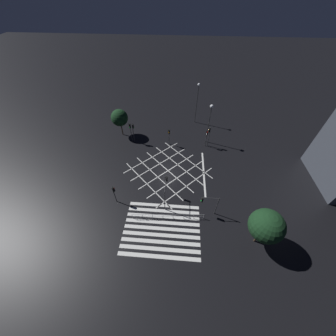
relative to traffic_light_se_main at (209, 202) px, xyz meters
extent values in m
plane|color=black|center=(-6.03, 7.80, -2.82)|extent=(200.00, 200.00, 0.00)
cube|color=silver|center=(-6.03, 0.73, -2.82)|extent=(10.19, 0.50, 0.01)
cube|color=silver|center=(-6.03, -0.17, -2.82)|extent=(10.19, 0.50, 0.01)
cube|color=silver|center=(-6.03, -1.07, -2.82)|extent=(10.19, 0.50, 0.01)
cube|color=silver|center=(-6.03, -1.97, -2.82)|extent=(10.19, 0.50, 0.01)
cube|color=silver|center=(-6.03, -2.87, -2.82)|extent=(10.19, 0.50, 0.01)
cube|color=silver|center=(-6.03, -3.77, -2.82)|extent=(10.19, 0.50, 0.01)
cube|color=silver|center=(-6.03, -4.67, -2.82)|extent=(10.19, 0.50, 0.01)
cube|color=silver|center=(-6.03, -5.57, -2.82)|extent=(10.19, 0.50, 0.01)
cube|color=silver|center=(-6.03, -6.47, -2.82)|extent=(10.19, 0.50, 0.01)
cube|color=silver|center=(-2.82, 4.59, -2.82)|extent=(8.91, 8.91, 0.01)
cube|color=silver|center=(-9.23, 4.59, -2.82)|extent=(8.91, 8.91, 0.01)
cube|color=silver|center=(-4.43, 6.19, -2.82)|extent=(8.91, 8.91, 0.01)
cube|color=silver|center=(-7.63, 6.19, -2.82)|extent=(8.91, 8.91, 0.01)
cube|color=silver|center=(-6.03, 7.80, -2.82)|extent=(8.91, 8.91, 0.01)
cube|color=silver|center=(-6.03, 7.80, -2.82)|extent=(8.91, 8.91, 0.01)
cube|color=silver|center=(-7.63, 9.40, -2.82)|extent=(8.91, 8.91, 0.01)
cube|color=silver|center=(-4.43, 9.40, -2.82)|extent=(8.91, 8.91, 0.01)
cube|color=silver|center=(-9.23, 11.00, -2.82)|extent=(8.91, 8.91, 0.01)
cube|color=silver|center=(-2.82, 11.00, -2.82)|extent=(8.91, 8.91, 0.01)
cube|color=silver|center=(0.14, 7.80, -2.82)|extent=(0.30, 10.19, 0.01)
cube|color=beige|center=(20.01, 12.83, -0.82)|extent=(1.40, 0.06, 1.80)
cube|color=black|center=(20.01, 12.83, 2.70)|extent=(1.40, 0.06, 1.80)
cylinder|color=#2D2D30|center=(1.22, 0.00, -0.90)|extent=(0.11, 0.11, 3.84)
cylinder|color=#2D2D30|center=(0.16, 0.00, 0.87)|extent=(2.11, 0.09, 0.09)
cube|color=black|center=(-0.89, 0.00, 0.42)|extent=(0.16, 0.28, 0.90)
sphere|color=black|center=(-1.00, 0.00, 0.72)|extent=(0.18, 0.18, 0.18)
sphere|color=black|center=(-1.00, 0.00, 0.42)|extent=(0.18, 0.18, 0.18)
sphere|color=green|center=(-1.00, 0.00, 0.12)|extent=(0.18, 0.18, 0.18)
cube|color=black|center=(-0.80, 0.00, 0.42)|extent=(0.02, 0.36, 0.98)
cylinder|color=#2D2D30|center=(0.72, 15.06, -0.98)|extent=(0.11, 0.11, 3.67)
cube|color=black|center=(0.72, 14.92, 0.35)|extent=(0.28, 0.16, 0.90)
sphere|color=red|center=(0.72, 14.81, 0.65)|extent=(0.18, 0.18, 0.18)
sphere|color=black|center=(0.72, 14.81, 0.35)|extent=(0.18, 0.18, 0.18)
sphere|color=black|center=(0.72, 14.81, 0.05)|extent=(0.18, 0.18, 0.18)
cube|color=black|center=(0.72, 15.01, 0.35)|extent=(0.36, 0.02, 0.98)
cylinder|color=#2D2D30|center=(1.21, 15.18, -0.71)|extent=(0.11, 0.11, 4.21)
cube|color=black|center=(1.08, 15.18, 0.89)|extent=(0.16, 0.28, 0.90)
sphere|color=black|center=(0.96, 15.18, 1.19)|extent=(0.18, 0.18, 0.18)
sphere|color=orange|center=(0.96, 15.18, 0.89)|extent=(0.18, 0.18, 0.18)
sphere|color=black|center=(0.96, 15.18, 0.59)|extent=(0.18, 0.18, 0.18)
cube|color=black|center=(1.17, 15.18, 0.89)|extent=(0.02, 0.36, 0.98)
cylinder|color=#2D2D30|center=(-13.87, 15.33, -0.69)|extent=(0.11, 0.11, 4.26)
cube|color=black|center=(-13.87, 15.20, 0.94)|extent=(0.28, 0.16, 0.90)
sphere|color=black|center=(-13.87, 15.09, 1.24)|extent=(0.18, 0.18, 0.18)
sphere|color=black|center=(-13.87, 15.09, 0.94)|extent=(0.18, 0.18, 0.18)
sphere|color=green|center=(-13.87, 15.09, 0.64)|extent=(0.18, 0.18, 0.18)
cube|color=black|center=(-13.87, 15.29, 0.94)|extent=(0.36, 0.02, 0.98)
cylinder|color=#2D2D30|center=(-5.88, 0.12, -0.72)|extent=(0.11, 0.11, 4.21)
cylinder|color=#2D2D30|center=(-5.88, 1.51, 1.24)|extent=(0.09, 2.76, 0.09)
cube|color=black|center=(-5.88, 2.89, 0.79)|extent=(0.28, 0.16, 0.90)
sphere|color=black|center=(-5.88, 3.00, 1.09)|extent=(0.18, 0.18, 0.18)
sphere|color=black|center=(-5.88, 3.00, 0.79)|extent=(0.18, 0.18, 0.18)
sphere|color=green|center=(-5.88, 3.00, 0.49)|extent=(0.18, 0.18, 0.18)
cube|color=black|center=(-5.88, 2.80, 0.79)|extent=(0.36, 0.02, 0.98)
cylinder|color=#2D2D30|center=(-13.22, 0.91, -1.09)|extent=(0.11, 0.11, 3.46)
cube|color=black|center=(-13.08, 0.91, 0.14)|extent=(0.16, 0.28, 0.90)
sphere|color=red|center=(-12.97, 0.91, 0.44)|extent=(0.18, 0.18, 0.18)
sphere|color=black|center=(-12.97, 0.91, 0.14)|extent=(0.18, 0.18, 0.18)
sphere|color=black|center=(-12.97, 0.91, -0.16)|extent=(0.18, 0.18, 0.18)
cube|color=black|center=(-13.17, 0.91, 0.14)|extent=(0.02, 0.36, 0.98)
cylinder|color=#2D2D30|center=(-13.38, 15.24, -0.72)|extent=(0.11, 0.11, 4.21)
cube|color=black|center=(-13.25, 15.24, 0.89)|extent=(0.16, 0.28, 0.90)
sphere|color=black|center=(-13.14, 15.24, 1.19)|extent=(0.18, 0.18, 0.18)
sphere|color=black|center=(-13.14, 15.24, 0.89)|extent=(0.18, 0.18, 0.18)
sphere|color=green|center=(-13.14, 15.24, 0.59)|extent=(0.18, 0.18, 0.18)
cube|color=black|center=(-13.34, 15.24, 0.89)|extent=(0.02, 0.36, 0.98)
cylinder|color=#2D2D30|center=(-6.40, 15.00, -1.05)|extent=(0.11, 0.11, 3.55)
cube|color=black|center=(-6.40, 14.86, 0.23)|extent=(0.28, 0.16, 0.90)
sphere|color=black|center=(-6.40, 14.75, 0.53)|extent=(0.18, 0.18, 0.18)
sphere|color=orange|center=(-6.40, 14.75, 0.23)|extent=(0.18, 0.18, 0.18)
sphere|color=black|center=(-6.40, 14.75, -0.07)|extent=(0.18, 0.18, 0.18)
cube|color=black|center=(-6.40, 14.95, 0.23)|extent=(0.36, 0.02, 0.98)
cylinder|color=#2D2D30|center=(0.93, 16.43, 0.95)|extent=(0.14, 0.14, 7.54)
sphere|color=white|center=(0.93, 16.43, 4.91)|extent=(0.61, 0.61, 0.61)
cylinder|color=#2D2D30|center=(-1.14, 23.42, 1.35)|extent=(0.14, 0.14, 8.35)
sphere|color=white|center=(-1.14, 23.42, 5.69)|extent=(0.55, 0.55, 0.55)
cylinder|color=#38281C|center=(5.98, -3.59, -1.49)|extent=(0.23, 0.23, 2.66)
sphere|color=#143319|center=(5.98, -3.59, 1.32)|extent=(3.95, 3.95, 3.95)
cylinder|color=#38281C|center=(-16.37, 17.46, -1.42)|extent=(0.20, 0.20, 2.79)
sphere|color=#143319|center=(-16.37, 17.46, 1.21)|extent=(3.30, 3.30, 3.30)
cylinder|color=gray|center=(-10.24, -1.67, -2.30)|extent=(0.05, 0.05, 1.05)
cylinder|color=gray|center=(-8.84, -1.56, -2.30)|extent=(0.05, 0.05, 1.05)
cylinder|color=gray|center=(-7.43, -1.45, -2.30)|extent=(0.05, 0.05, 1.05)
cylinder|color=gray|center=(-6.02, -1.33, -2.30)|extent=(0.05, 0.05, 1.05)
cylinder|color=gray|center=(-4.61, -1.22, -2.30)|extent=(0.05, 0.05, 1.05)
cylinder|color=gray|center=(-3.20, -1.11, -2.30)|extent=(0.05, 0.05, 1.05)
cylinder|color=gray|center=(-1.80, -1.00, -2.30)|extent=(0.05, 0.05, 1.05)
cylinder|color=gray|center=(-0.39, -0.89, -2.30)|extent=(0.05, 0.05, 1.05)
cylinder|color=gray|center=(-5.32, -1.28, -1.81)|extent=(9.86, 0.81, 0.04)
cylinder|color=gray|center=(-5.32, -1.28, -2.24)|extent=(9.86, 0.81, 0.04)
camera|label=1|loc=(-4.31, -14.17, 21.06)|focal=20.00mm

